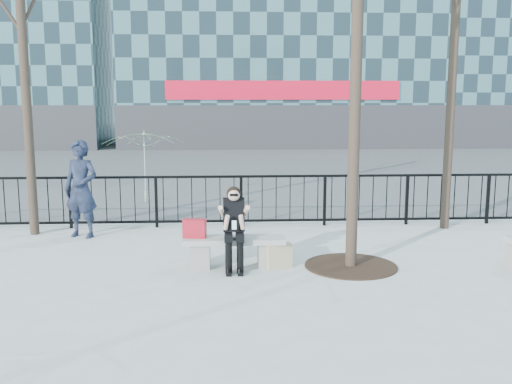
{
  "coord_description": "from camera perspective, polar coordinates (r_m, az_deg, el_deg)",
  "views": [
    {
      "loc": [
        -0.12,
        -8.98,
        2.69
      ],
      "look_at": [
        0.4,
        0.8,
        1.1
      ],
      "focal_mm": 40.0,
      "sensor_mm": 36.0,
      "label": 1
    }
  ],
  "objects": [
    {
      "name": "tree_grate",
      "position": [
        9.49,
        9.45,
        -7.29
      ],
      "size": [
        1.5,
        1.5,
        0.02
      ],
      "primitive_type": "cylinder",
      "color": "black",
      "rests_on": "ground"
    },
    {
      "name": "street_surface",
      "position": [
        24.13,
        -2.76,
        2.81
      ],
      "size": [
        60.0,
        23.0,
        0.01
      ],
      "primitive_type": "cube",
      "color": "#474747",
      "rests_on": "ground"
    },
    {
      "name": "railing",
      "position": [
        12.17,
        -2.44,
        -0.9
      ],
      "size": [
        14.0,
        0.06,
        1.1
      ],
      "color": "black",
      "rests_on": "ground"
    },
    {
      "name": "standing_man",
      "position": [
        11.67,
        -17.09,
        0.28
      ],
      "size": [
        0.81,
        0.66,
        1.92
      ],
      "primitive_type": "imported",
      "rotation": [
        0.0,
        0.0,
        -0.32
      ],
      "color": "black",
      "rests_on": "ground"
    },
    {
      "name": "ground",
      "position": [
        9.38,
        -2.2,
        -7.46
      ],
      "size": [
        120.0,
        120.0,
        0.0
      ],
      "primitive_type": "plane",
      "color": "#A5A59F",
      "rests_on": "ground"
    },
    {
      "name": "seated_woman",
      "position": [
        9.05,
        -2.21,
        -3.68
      ],
      "size": [
        0.5,
        0.64,
        1.34
      ],
      "color": "black",
      "rests_on": "ground"
    },
    {
      "name": "bench_main",
      "position": [
        9.29,
        -2.21,
        -5.68
      ],
      "size": [
        1.65,
        0.46,
        0.49
      ],
      "color": "gray",
      "rests_on": "ground"
    },
    {
      "name": "vendor_umbrella",
      "position": [
        15.14,
        -11.1,
        2.5
      ],
      "size": [
        2.44,
        2.47,
        1.93
      ],
      "primitive_type": "imported",
      "rotation": [
        0.0,
        0.0,
        -0.17
      ],
      "color": "yellow",
      "rests_on": "ground"
    },
    {
      "name": "shopping_bag",
      "position": [
        9.25,
        2.31,
        -6.41
      ],
      "size": [
        0.45,
        0.29,
        0.4
      ],
      "primitive_type": "cube",
      "rotation": [
        0.0,
        0.0,
        0.36
      ],
      "color": "beige",
      "rests_on": "ground"
    },
    {
      "name": "handbag",
      "position": [
        9.25,
        -6.16,
        -3.64
      ],
      "size": [
        0.39,
        0.23,
        0.3
      ],
      "primitive_type": "cube",
      "rotation": [
        0.0,
        0.0,
        -0.17
      ],
      "color": "#AB1523",
      "rests_on": "bench_main"
    }
  ]
}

